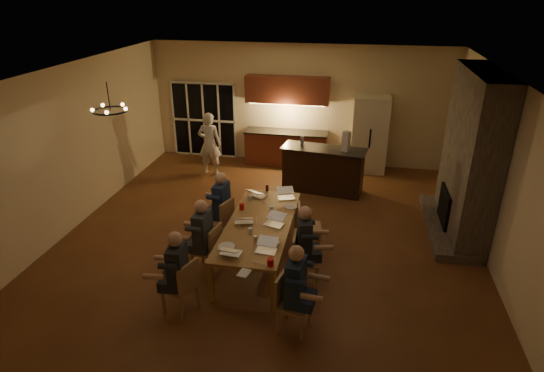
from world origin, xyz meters
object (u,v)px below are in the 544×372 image
at_px(chair_left_near, 179,286).
at_px(plate_far, 291,207).
at_px(plate_left, 227,247).
at_px(mug_mid, 272,209).
at_px(can_silver, 255,239).
at_px(refrigerator, 370,134).
at_px(dining_table, 260,242).
at_px(laptop_b, 266,245).
at_px(person_left_near, 178,273).
at_px(mug_front, 250,231).
at_px(chair_right_mid, 306,260).
at_px(chair_right_near, 294,304).
at_px(standing_person, 210,144).
at_px(laptop_c, 244,216).
at_px(laptop_f, 286,193).
at_px(plate_near, 272,243).
at_px(person_right_mid, 304,245).
at_px(chair_left_far, 219,220).
at_px(person_right_near, 295,289).
at_px(laptop_a, 231,247).
at_px(person_left_far, 222,206).
at_px(mug_back, 250,198).
at_px(person_left_mid, 203,237).
at_px(chair_right_far, 309,227).
at_px(redcup_mid, 242,207).
at_px(bar_island, 323,170).
at_px(can_cola, 267,188).
at_px(laptop_d, 274,219).
at_px(laptop_e, 258,191).
at_px(chair_left_mid, 206,248).
at_px(bar_blender, 346,141).

height_order(chair_left_near, plate_far, chair_left_near).
xyz_separation_m(chair_left_near, plate_left, (0.55, 0.71, 0.31)).
bearing_deg(mug_mid, can_silver, -92.66).
height_order(refrigerator, dining_table, refrigerator).
bearing_deg(mug_mid, laptop_b, -82.85).
height_order(person_left_near, mug_front, person_left_near).
bearing_deg(chair_right_mid, mug_mid, 34.29).
xyz_separation_m(chair_right_near, standing_person, (-2.97, 5.43, 0.38)).
relative_size(chair_right_mid, laptop_c, 2.78).
relative_size(laptop_f, plate_near, 1.22).
distance_m(laptop_f, mug_front, 1.51).
relative_size(person_left_near, person_right_mid, 1.00).
xyz_separation_m(chair_left_far, mug_front, (0.83, -0.90, 0.36)).
height_order(person_right_near, laptop_a, person_right_near).
relative_size(person_left_far, laptop_b, 4.31).
relative_size(person_right_near, person_left_far, 1.00).
relative_size(chair_left_near, can_silver, 7.42).
distance_m(mug_mid, mug_back, 0.63).
relative_size(dining_table, laptop_b, 8.51).
bearing_deg(laptop_a, person_left_mid, -31.95).
height_order(dining_table, chair_right_far, chair_right_far).
bearing_deg(person_left_far, mug_front, 42.95).
relative_size(chair_left_near, redcup_mid, 7.42).
bearing_deg(mug_back, person_left_mid, -108.49).
relative_size(bar_island, plate_far, 8.13).
height_order(laptop_a, plate_left, laptop_a).
height_order(chair_left_far, chair_right_far, same).
xyz_separation_m(chair_left_near, person_right_mid, (1.74, 1.12, 0.24)).
height_order(person_left_mid, mug_back, person_left_mid).
distance_m(person_right_mid, can_cola, 2.07).
height_order(laptop_d, mug_front, laptop_d).
distance_m(standing_person, mug_front, 4.61).
relative_size(person_left_near, person_left_far, 1.00).
relative_size(dining_table, laptop_e, 8.51).
height_order(chair_right_far, person_right_near, person_right_near).
height_order(chair_right_mid, chair_right_far, same).
height_order(dining_table, chair_left_mid, chair_left_mid).
xyz_separation_m(chair_right_far, bar_blender, (0.52, 2.54, 0.87)).
distance_m(refrigerator, mug_front, 5.50).
relative_size(refrigerator, person_right_mid, 1.45).
bearing_deg(laptop_e, plate_left, 116.37).
height_order(bar_island, laptop_e, bar_island).
height_order(laptop_d, plate_far, laptop_d).
bearing_deg(person_left_far, chair_left_mid, 6.88).
bearing_deg(laptop_b, laptop_c, 127.98).
distance_m(person_left_near, person_right_mid, 2.07).
bearing_deg(person_right_near, laptop_c, 41.32).
bearing_deg(mug_back, standing_person, 120.98).
height_order(refrigerator, chair_left_far, refrigerator).
height_order(chair_left_far, bar_blender, bar_blender).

